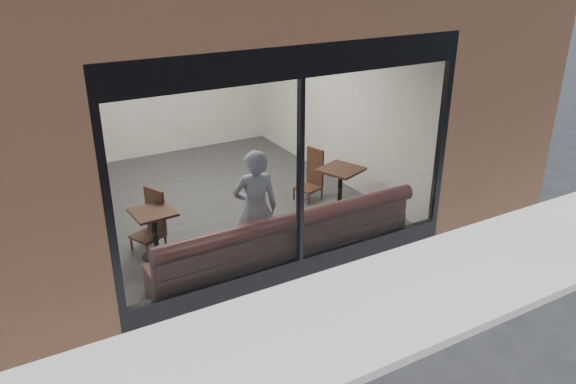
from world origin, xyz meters
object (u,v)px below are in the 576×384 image
cafe_table_left (153,212)px  cafe_chair_left (148,236)px  banquette (285,251)px  cafe_table_right (341,170)px  cafe_chair_right (308,188)px  person (256,209)px

cafe_table_left → cafe_chair_left: size_ratio=1.42×
banquette → cafe_table_right: 2.19m
banquette → cafe_chair_left: banquette is taller
cafe_table_left → cafe_chair_right: bearing=12.0°
cafe_table_left → cafe_table_right: size_ratio=0.89×
person → cafe_chair_right: bearing=-125.0°
cafe_chair_right → cafe_chair_left: bearing=-9.6°
person → cafe_chair_left: person is taller
person → cafe_chair_left: (-1.24, 1.19, -0.64)m
cafe_table_left → cafe_chair_left: 0.57m
cafe_table_right → cafe_table_left: bearing=-179.1°
cafe_chair_left → banquette: bearing=115.5°
cafe_table_right → cafe_chair_right: cafe_table_right is taller
banquette → person: size_ratio=2.28×
banquette → cafe_table_right: cafe_table_right is taller
banquette → cafe_table_right: size_ratio=6.11×
cafe_table_right → cafe_chair_right: 0.83m
person → cafe_table_right: person is taller
banquette → cafe_chair_right: banquette is taller
cafe_table_left → cafe_table_right: cafe_table_right is taller
person → cafe_table_left: (-1.20, 0.91, -0.14)m
cafe_table_left → cafe_chair_left: bearing=97.9°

